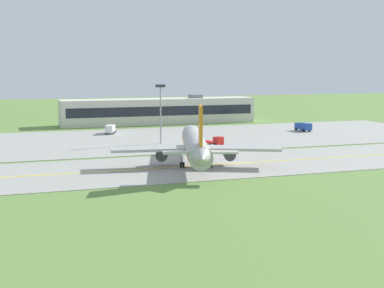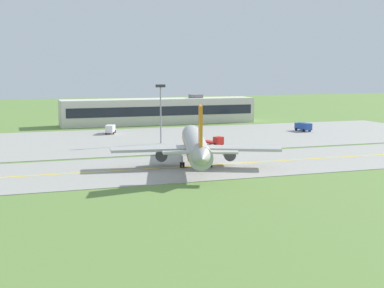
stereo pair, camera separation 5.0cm
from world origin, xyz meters
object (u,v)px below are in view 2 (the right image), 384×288
(service_truck_catering, at_px, (303,126))
(apron_light_mast, at_px, (161,106))
(service_truck_fuel, at_px, (215,141))
(airplane_lead, at_px, (195,145))
(service_truck_baggage, at_px, (110,129))

(service_truck_catering, bearing_deg, apron_light_mast, -165.69)
(apron_light_mast, bearing_deg, service_truck_fuel, -36.85)
(airplane_lead, height_order, service_truck_catering, airplane_lead)
(service_truck_fuel, bearing_deg, airplane_lead, -118.93)
(service_truck_baggage, distance_m, service_truck_catering, 56.73)
(airplane_lead, height_order, apron_light_mast, apron_light_mast)
(service_truck_baggage, bearing_deg, airplane_lead, -84.11)
(service_truck_baggage, relative_size, apron_light_mast, 0.43)
(service_truck_fuel, height_order, apron_light_mast, apron_light_mast)
(airplane_lead, xyz_separation_m, service_truck_baggage, (-5.91, 57.22, -2.60))
(service_truck_baggage, xyz_separation_m, apron_light_mast, (8.16, -24.45, 7.79))
(service_truck_catering, xyz_separation_m, apron_light_mast, (-47.20, -12.04, 7.79))
(airplane_lead, relative_size, service_truck_catering, 6.29)
(airplane_lead, distance_m, service_truck_fuel, 28.00)
(airplane_lead, bearing_deg, service_truck_baggage, 95.89)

